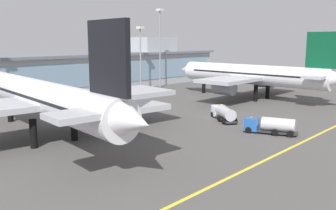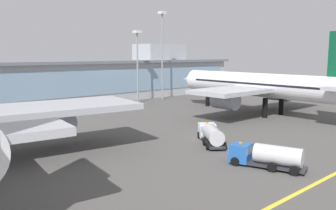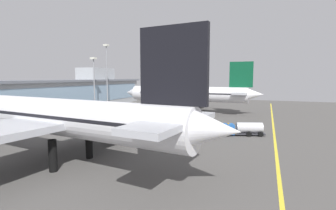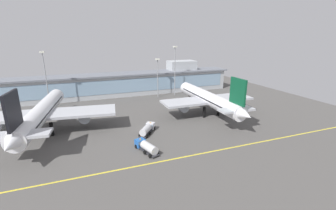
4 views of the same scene
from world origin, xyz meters
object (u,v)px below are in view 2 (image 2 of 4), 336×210
at_px(apron_light_mast_east, 162,44).
at_px(airliner_near_right, 262,86).
at_px(apron_light_mast_centre, 137,55).
at_px(fuel_tanker_truck, 264,155).
at_px(baggage_tug_near, 211,134).

bearing_deg(apron_light_mast_east, airliner_near_right, -89.64).
bearing_deg(apron_light_mast_centre, fuel_tanker_truck, -111.60).
relative_size(baggage_tug_near, apron_light_mast_east, 0.33).
bearing_deg(airliner_near_right, apron_light_mast_east, 0.68).
bearing_deg(airliner_near_right, fuel_tanker_truck, 124.62).
bearing_deg(airliner_near_right, baggage_tug_near, 109.54).
height_order(airliner_near_right, apron_light_mast_east, apron_light_mast_east).
height_order(fuel_tanker_truck, baggage_tug_near, same).
distance_m(fuel_tanker_truck, baggage_tug_near, 12.75).
relative_size(airliner_near_right, fuel_tanker_truck, 5.55).
xyz_separation_m(fuel_tanker_truck, apron_light_mast_centre, (22.08, 55.77, 12.01)).
xyz_separation_m(fuel_tanker_truck, apron_light_mast_east, (32.12, 56.91, 15.32)).
relative_size(baggage_tug_near, apron_light_mast_centre, 0.43).
bearing_deg(fuel_tanker_truck, apron_light_mast_centre, -39.48).
height_order(airliner_near_right, fuel_tanker_truck, airliner_near_right).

